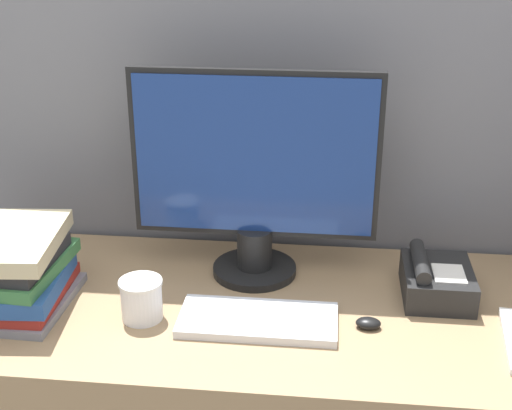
# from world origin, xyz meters

# --- Properties ---
(cubicle_panel_rear) EXTENTS (1.98, 0.04, 1.75)m
(cubicle_panel_rear) POSITION_xyz_m (0.00, 0.71, 0.88)
(cubicle_panel_rear) COLOR slate
(cubicle_panel_rear) RESTS_ON ground_plane
(monitor) EXTENTS (0.61, 0.22, 0.53)m
(monitor) POSITION_xyz_m (-0.03, 0.50, 0.99)
(monitor) COLOR black
(monitor) RESTS_ON desk
(keyboard) EXTENTS (0.36, 0.16, 0.02)m
(keyboard) POSITION_xyz_m (-0.00, 0.25, 0.74)
(keyboard) COLOR silver
(keyboard) RESTS_ON desk
(mouse) EXTENTS (0.06, 0.04, 0.02)m
(mouse) POSITION_xyz_m (0.25, 0.26, 0.74)
(mouse) COLOR black
(mouse) RESTS_ON desk
(coffee_cup) EXTENTS (0.10, 0.10, 0.10)m
(coffee_cup) POSITION_xyz_m (-0.27, 0.25, 0.78)
(coffee_cup) COLOR white
(coffee_cup) RESTS_ON desk
(book_stack) EXTENTS (0.26, 0.31, 0.19)m
(book_stack) POSITION_xyz_m (-0.58, 0.27, 0.82)
(book_stack) COLOR slate
(book_stack) RESTS_ON desk
(desk_telephone) EXTENTS (0.17, 0.21, 0.11)m
(desk_telephone) POSITION_xyz_m (0.42, 0.42, 0.77)
(desk_telephone) COLOR black
(desk_telephone) RESTS_ON desk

